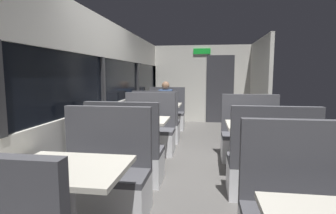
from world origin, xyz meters
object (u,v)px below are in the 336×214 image
at_px(bench_mid_window_facing_entry, 149,135).
at_px(bench_far_window_facing_end, 157,127).
at_px(dining_table_rear_aisle, 259,131).
at_px(bench_mid_window_facing_end, 126,158).
at_px(dining_table_near_window, 68,179).
at_px(bench_far_window_facing_entry, 166,116).
at_px(bench_rear_aisle_facing_end, 270,170).
at_px(bench_rear_aisle_facing_entry, 250,141).
at_px(dining_table_far_window, 162,108).
at_px(dining_table_mid_window, 139,125).
at_px(seated_passenger, 166,109).
at_px(bench_near_window_facing_entry, 104,182).
at_px(coffee_cup_primary, 262,120).

height_order(bench_mid_window_facing_entry, bench_far_window_facing_end, same).
bearing_deg(dining_table_rear_aisle, bench_mid_window_facing_entry, 153.32).
xyz_separation_m(bench_mid_window_facing_end, bench_far_window_facing_end, (0.00, 2.20, 0.00)).
xyz_separation_m(dining_table_near_window, dining_table_rear_aisle, (1.79, 2.00, 0.00)).
relative_size(bench_far_window_facing_entry, bench_rear_aisle_facing_end, 1.00).
bearing_deg(bench_rear_aisle_facing_entry, dining_table_near_window, -123.57).
bearing_deg(bench_far_window_facing_entry, bench_far_window_facing_end, -90.00).
bearing_deg(bench_far_window_facing_entry, dining_table_far_window, -90.00).
relative_size(dining_table_mid_window, bench_mid_window_facing_end, 0.82).
height_order(dining_table_far_window, seated_passenger, seated_passenger).
bearing_deg(dining_table_rear_aisle, bench_near_window_facing_entry, -144.03).
distance_m(bench_near_window_facing_entry, bench_far_window_facing_end, 3.00).
height_order(bench_far_window_facing_entry, seated_passenger, seated_passenger).
xyz_separation_m(dining_table_mid_window, coffee_cup_primary, (1.85, -0.11, 0.15)).
bearing_deg(bench_rear_aisle_facing_end, dining_table_far_window, 120.02).
distance_m(bench_far_window_facing_entry, coffee_cup_primary, 3.56).
height_order(dining_table_near_window, dining_table_far_window, same).
bearing_deg(bench_rear_aisle_facing_entry, dining_table_mid_window, -164.41).
height_order(bench_rear_aisle_facing_entry, seated_passenger, seated_passenger).
bearing_deg(dining_table_far_window, dining_table_mid_window, -90.00).
relative_size(dining_table_mid_window, dining_table_far_window, 1.00).
relative_size(bench_near_window_facing_entry, bench_rear_aisle_facing_end, 1.00).
bearing_deg(dining_table_far_window, bench_near_window_facing_entry, -90.00).
xyz_separation_m(dining_table_near_window, dining_table_far_window, (0.00, 4.40, 0.00)).
bearing_deg(bench_mid_window_facing_entry, bench_mid_window_facing_end, -90.00).
xyz_separation_m(bench_mid_window_facing_end, bench_mid_window_facing_entry, (0.00, 1.40, 0.00)).
bearing_deg(bench_near_window_facing_entry, dining_table_near_window, -90.00).
height_order(bench_rear_aisle_facing_end, seated_passenger, seated_passenger).
distance_m(dining_table_mid_window, dining_table_far_window, 2.20).
distance_m(dining_table_rear_aisle, bench_rear_aisle_facing_entry, 0.77).
relative_size(seated_passenger, coffee_cup_primary, 14.00).
xyz_separation_m(dining_table_far_window, bench_rear_aisle_facing_end, (1.79, -3.10, -0.31)).
height_order(dining_table_rear_aisle, bench_rear_aisle_facing_end, bench_rear_aisle_facing_end).
distance_m(dining_table_near_window, dining_table_far_window, 4.40).
relative_size(bench_near_window_facing_entry, coffee_cup_primary, 12.22).
bearing_deg(coffee_cup_primary, bench_far_window_facing_entry, 121.55).
distance_m(dining_table_far_window, bench_far_window_facing_end, 0.77).
xyz_separation_m(dining_table_near_window, bench_mid_window_facing_entry, (0.00, 2.90, -0.31)).
xyz_separation_m(dining_table_mid_window, bench_rear_aisle_facing_end, (1.79, -0.90, -0.31)).
distance_m(bench_mid_window_facing_end, dining_table_rear_aisle, 1.88).
xyz_separation_m(dining_table_rear_aisle, bench_rear_aisle_facing_entry, (0.00, 0.70, -0.31)).
height_order(bench_mid_window_facing_end, bench_rear_aisle_facing_entry, same).
relative_size(dining_table_near_window, bench_near_window_facing_entry, 0.82).
distance_m(bench_mid_window_facing_entry, dining_table_far_window, 1.53).
relative_size(bench_rear_aisle_facing_end, seated_passenger, 0.87).
distance_m(bench_near_window_facing_entry, bench_mid_window_facing_end, 0.80).
bearing_deg(coffee_cup_primary, bench_rear_aisle_facing_entry, 95.31).
bearing_deg(bench_rear_aisle_facing_end, dining_table_rear_aisle, 90.00).
distance_m(bench_rear_aisle_facing_end, seated_passenger, 4.14).
relative_size(bench_near_window_facing_entry, bench_far_window_facing_end, 1.00).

